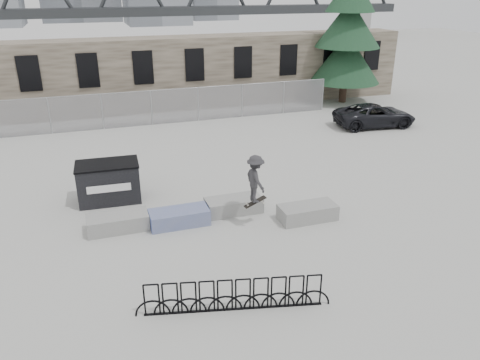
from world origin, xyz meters
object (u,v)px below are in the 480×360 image
planter_center_right (234,205)px  suv (375,115)px  planter_far_left (118,222)px  skateboarder (255,179)px  spruce_tree (348,29)px  planter_offset (308,212)px  dumpster (109,182)px  bike_rack (234,295)px  planter_center_left (179,217)px

planter_center_right → suv: suv is taller
suv → planter_center_right: bearing=131.5°
planter_far_left → planter_center_right: bearing=0.4°
skateboarder → suv: bearing=-55.6°
spruce_tree → suv: size_ratio=2.48×
planter_far_left → planter_offset: same height
planter_center_right → planter_offset: same height
suv → skateboarder: skateboarder is taller
skateboarder → planter_far_left: bearing=69.3°
planter_far_left → dumpster: size_ratio=0.85×
planter_far_left → spruce_tree: bearing=40.1°
bike_rack → suv: (12.68, 13.14, 0.21)m
planter_far_left → bike_rack: bike_rack is taller
suv → skateboarder: bearing=136.4°
planter_center_right → planter_far_left: bearing=-179.6°
bike_rack → suv: bearing=46.0°
planter_far_left → dumpster: bearing=91.9°
planter_far_left → planter_center_right: size_ratio=1.00×
dumpster → spruce_tree: (16.47, 11.37, 4.09)m
skateboarder → bike_rack: bearing=147.1°
bike_rack → skateboarder: size_ratio=2.71×
planter_center_left → planter_center_right: 2.07m
bike_rack → suv: size_ratio=1.04×
dumpster → suv: size_ratio=0.51×
planter_far_left → suv: size_ratio=0.43×
dumpster → skateboarder: 5.86m
planter_offset → dumpster: bearing=149.5°
planter_offset → skateboarder: bearing=174.8°
dumpster → bike_rack: size_ratio=0.49×
bike_rack → planter_offset: bearing=44.6°
dumpster → suv: bearing=22.8°
planter_offset → suv: bearing=46.6°
suv → spruce_tree: bearing=-6.8°
planter_center_right → suv: size_ratio=0.43×
dumpster → suv: dumpster is taller
planter_far_left → planter_offset: 6.46m
planter_center_left → bike_rack: (0.38, -4.92, 0.15)m
planter_far_left → suv: suv is taller
planter_center_left → bike_rack: 4.94m
planter_far_left → skateboarder: bearing=-14.6°
planter_offset → planter_center_left: bearing=166.3°
planter_center_right → suv: (11.02, 7.92, 0.35)m
bike_rack → spruce_tree: (14.00, 19.02, 4.41)m
planter_center_right → planter_offset: size_ratio=1.00×
planter_center_left → spruce_tree: spruce_tree is taller
planter_center_right → planter_center_left: bearing=-171.6°
planter_center_left → planter_center_right: size_ratio=1.00×
planter_far_left → skateboarder: 4.80m
planter_center_left → dumpster: 3.47m
planter_offset → dumpster: size_ratio=0.85×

